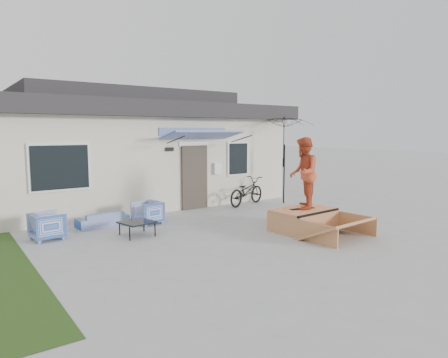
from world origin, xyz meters
TOP-DOWN VIEW (x-y plane):
  - ground at (0.00, 0.00)m, footprint 90.00×90.00m
  - house at (0.00, 7.99)m, footprint 10.80×8.49m
  - loveseat at (-2.34, 3.76)m, footprint 1.38×0.50m
  - armchair_left at (-3.84, 3.21)m, footprint 0.73×0.77m
  - armchair_right at (-1.22, 3.32)m, footprint 0.74×0.78m
  - coffee_table at (-1.97, 2.29)m, footprint 0.86×0.86m
  - bicycle at (2.82, 3.99)m, footprint 1.96×1.15m
  - patio_umbrella at (4.15, 3.52)m, footprint 2.25×2.12m
  - skate_ramp at (1.83, 0.35)m, footprint 1.75×2.25m
  - skateboard at (1.82, 0.40)m, footprint 0.75×0.29m
  - skater at (1.82, 0.40)m, footprint 1.14×1.13m

SIDE VIEW (x-z plane):
  - ground at x=0.00m, z-range 0.00..0.00m
  - coffee_table at x=-1.97m, z-range 0.00..0.36m
  - loveseat at x=-2.34m, z-range 0.00..0.53m
  - skate_ramp at x=1.83m, z-range 0.00..0.54m
  - armchair_right at x=-1.22m, z-range 0.00..0.70m
  - armchair_left at x=-3.84m, z-range 0.00..0.72m
  - skateboard at x=1.82m, z-range 0.54..0.58m
  - bicycle at x=2.82m, z-range 0.00..1.18m
  - skater at x=1.82m, z-range 0.58..2.43m
  - patio_umbrella at x=4.15m, z-range 0.65..2.85m
  - house at x=0.00m, z-range -0.11..3.99m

